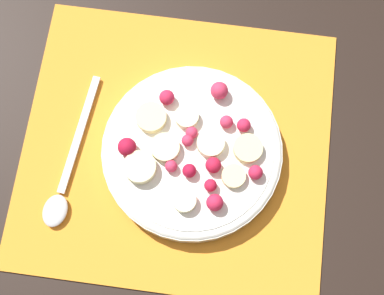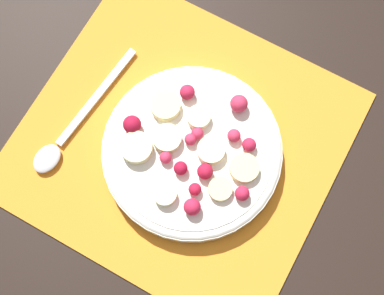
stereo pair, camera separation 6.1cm
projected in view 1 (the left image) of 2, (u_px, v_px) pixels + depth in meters
ground_plane at (176, 147)px, 0.65m from camera, size 3.00×3.00×0.00m
placemat at (176, 147)px, 0.65m from camera, size 0.37×0.34×0.01m
fruit_bowl at (192, 151)px, 0.63m from camera, size 0.21×0.21×0.05m
spoon at (64, 182)px, 0.63m from camera, size 0.04×0.19×0.01m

